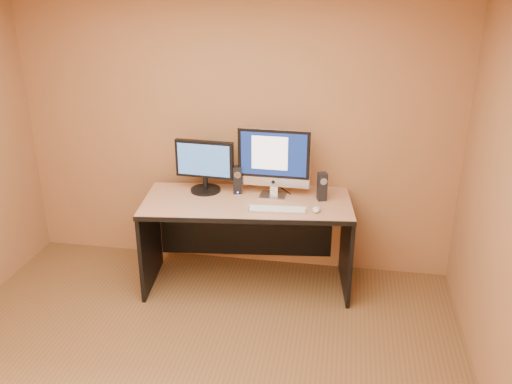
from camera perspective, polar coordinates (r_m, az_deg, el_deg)
walls at (r=3.11m, az=-9.84°, el=-3.54°), size 4.00×4.00×2.60m
desk at (r=4.80m, az=-0.92°, el=-5.42°), size 1.85×0.97×0.82m
imac at (r=4.62m, az=1.83°, el=3.10°), size 0.64×0.25×0.61m
second_monitor at (r=4.76m, az=-5.42°, el=2.70°), size 0.55×0.30×0.46m
speaker_left at (r=4.74m, az=-1.97°, el=1.28°), size 0.09×0.09×0.24m
speaker_right at (r=4.63m, az=6.98°, el=0.58°), size 0.10×0.10×0.24m
keyboard at (r=4.43m, az=2.25°, el=-1.84°), size 0.48×0.16×0.02m
mouse at (r=4.43m, az=6.36°, el=-1.81°), size 0.06×0.11×0.04m
cable_a at (r=4.85m, az=2.95°, el=0.27°), size 0.15×0.20×0.01m
cable_b at (r=4.88m, az=2.13°, el=0.40°), size 0.09×0.19×0.01m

